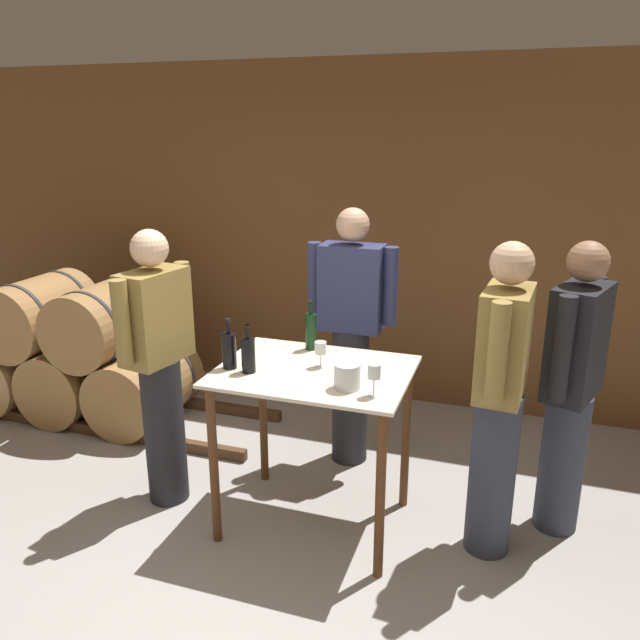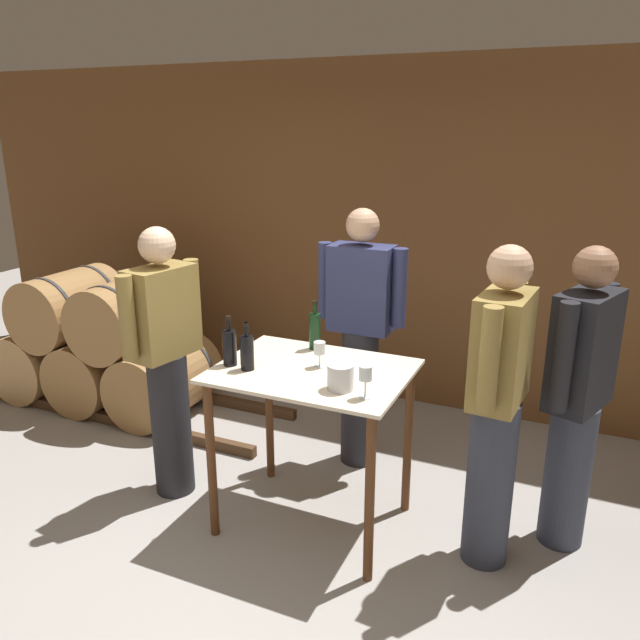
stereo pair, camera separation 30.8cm
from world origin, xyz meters
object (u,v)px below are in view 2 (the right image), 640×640
at_px(wine_bottle_center, 315,330).
at_px(wine_glass_near_center, 366,374).
at_px(wine_bottle_far_left, 230,347).
at_px(wine_glass_near_left, 320,349).
at_px(person_host, 166,359).
at_px(person_visitor_near_door, 578,395).
at_px(wine_bottle_left, 247,352).
at_px(ice_bucket, 340,377).
at_px(person_visitor_with_scarf, 360,334).
at_px(person_visitor_bearded, 497,404).

relative_size(wine_bottle_center, wine_glass_near_center, 1.77).
relative_size(wine_bottle_far_left, wine_glass_near_center, 1.69).
relative_size(wine_bottle_far_left, wine_glass_near_left, 1.94).
distance_m(wine_bottle_center, person_host, 0.91).
bearing_deg(wine_bottle_far_left, person_visitor_near_door, 16.58).
height_order(person_host, person_visitor_near_door, person_host).
bearing_deg(wine_bottle_left, ice_bucket, -4.29).
bearing_deg(person_visitor_with_scarf, person_visitor_near_door, -15.14).
distance_m(wine_glass_near_left, person_visitor_with_scarf, 0.73).
relative_size(person_host, person_visitor_with_scarf, 0.97).
distance_m(wine_glass_near_left, wine_glass_near_center, 0.46).
relative_size(wine_bottle_far_left, person_host, 0.17).
xyz_separation_m(wine_bottle_far_left, person_visitor_near_door, (1.76, 0.53, -0.18)).
height_order(wine_bottle_left, wine_glass_near_center, wine_bottle_left).
relative_size(person_visitor_with_scarf, person_visitor_near_door, 1.04).
relative_size(wine_glass_near_center, person_visitor_near_door, 0.10).
bearing_deg(wine_bottle_left, wine_bottle_far_left, 170.90).
bearing_deg(person_visitor_bearded, wine_bottle_center, 168.53).
height_order(ice_bucket, person_visitor_with_scarf, person_visitor_with_scarf).
bearing_deg(wine_glass_near_center, person_host, 172.13).
bearing_deg(person_host, wine_glass_near_center, -7.87).
relative_size(wine_glass_near_left, person_host, 0.09).
bearing_deg(person_host, wine_bottle_center, 23.02).
height_order(wine_bottle_left, ice_bucket, wine_bottle_left).
bearing_deg(wine_glass_near_center, wine_bottle_left, 172.78).
height_order(wine_bottle_left, person_visitor_with_scarf, person_visitor_with_scarf).
distance_m(wine_glass_near_center, person_visitor_bearded, 0.68).
distance_m(wine_bottle_far_left, wine_glass_near_left, 0.49).
xyz_separation_m(wine_glass_near_center, person_visitor_bearded, (0.58, 0.31, -0.18)).
distance_m(wine_bottle_far_left, person_visitor_bearded, 1.43).
bearing_deg(wine_bottle_center, ice_bucket, -53.51).
distance_m(wine_glass_near_left, person_visitor_bearded, 0.96).
xyz_separation_m(wine_bottle_far_left, person_host, (-0.50, 0.07, -0.17)).
relative_size(wine_bottle_center, ice_bucket, 2.21).
height_order(wine_bottle_left, person_visitor_near_door, person_visitor_near_door).
height_order(wine_bottle_far_left, wine_glass_near_left, wine_bottle_far_left).
bearing_deg(wine_bottle_center, person_visitor_bearded, -11.47).
bearing_deg(wine_glass_near_center, ice_bucket, 162.20).
height_order(wine_glass_near_left, person_visitor_near_door, person_visitor_near_door).
bearing_deg(wine_glass_near_left, person_visitor_with_scarf, 92.28).
bearing_deg(person_visitor_with_scarf, person_visitor_bearded, -35.17).
xyz_separation_m(wine_bottle_far_left, person_visitor_with_scarf, (0.43, 0.89, -0.14)).
bearing_deg(wine_bottle_center, person_host, -156.98).
bearing_deg(ice_bucket, person_visitor_with_scarf, 104.50).
relative_size(wine_bottle_left, ice_bucket, 1.99).
xyz_separation_m(person_host, person_visitor_near_door, (2.26, 0.45, -0.01)).
xyz_separation_m(wine_bottle_far_left, ice_bucket, (0.68, -0.06, -0.04)).
bearing_deg(person_host, wine_bottle_left, -8.60).
distance_m(wine_glass_near_left, ice_bucket, 0.32).
bearing_deg(wine_bottle_left, wine_glass_near_center, -7.22).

